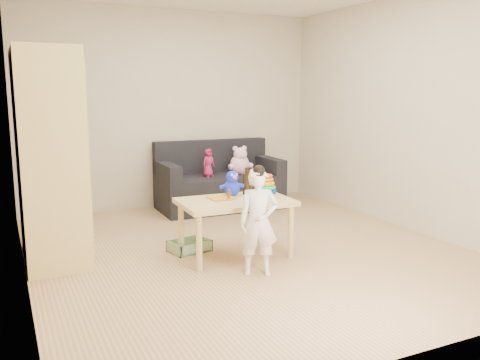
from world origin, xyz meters
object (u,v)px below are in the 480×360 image
wardrobe (49,157)px  play_table (235,228)px  toddler (259,223)px  sofa (220,192)px

wardrobe → play_table: wardrobe is taller
toddler → play_table: bearing=111.1°
play_table → toddler: bearing=-93.1°
play_table → toddler: (-0.03, -0.52, 0.17)m
sofa → toddler: bearing=-104.7°
wardrobe → sofa: size_ratio=1.20×
sofa → toddler: 2.52m
wardrobe → toddler: wardrobe is taller
wardrobe → sofa: wardrobe is taller
sofa → toddler: size_ratio=1.80×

